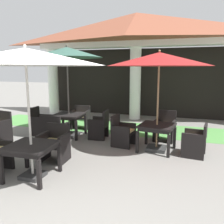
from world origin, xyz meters
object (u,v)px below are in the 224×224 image
Objects in this scene: patio_chair_far_back_east at (100,126)px; patio_chair_near_foreground_north at (0,128)px; terracotta_urn at (42,126)px; patio_chair_far_back_south at (54,132)px; patio_chair_mid_left_north at (165,127)px; patio_table_mid_left at (157,128)px; patio_umbrella_mid_left at (159,60)px; patio_chair_far_back_west at (40,122)px; patio_umbrella_far_back at (67,54)px; patio_umbrella_mid_right at (25,57)px; patio_table_far_back at (69,117)px; patio_table_mid_right at (31,149)px; patio_chair_mid_right_north at (55,144)px; patio_chair_mid_left_west at (122,132)px; patio_chair_mid_left_east at (195,141)px; patio_chair_far_back_north at (81,117)px.

patio_chair_near_foreground_north is at bearing 110.20° from patio_chair_far_back_east.
patio_chair_far_back_east is at bearing -2.22° from terracotta_urn.
patio_chair_near_foreground_north is 1.00× the size of patio_chair_far_back_south.
patio_chair_far_back_south is at bearing 33.94° from patio_chair_mid_left_north.
patio_umbrella_mid_left is (0.00, 0.00, 1.78)m from patio_table_mid_left.
patio_chair_far_back_south is 1.00× the size of patio_chair_far_back_west.
patio_chair_near_foreground_north is 0.31× the size of patio_umbrella_far_back.
patio_umbrella_mid_right reaches higher than patio_chair_far_back_south.
patio_umbrella_mid_right reaches higher than patio_table_far_back.
patio_table_mid_right is 0.96m from patio_chair_mid_right_north.
patio_table_far_back is (-0.69, 2.01, 0.22)m from patio_chair_mid_right_north.
terracotta_urn is at bearing 11.01° from patio_chair_mid_left_north.
patio_umbrella_mid_right reaches higher than terracotta_urn.
patio_umbrella_far_back reaches higher than patio_chair_mid_left_west.
patio_chair_near_foreground_north reaches higher than patio_chair_mid_left_east.
patio_chair_far_back_east reaches higher than patio_table_far_back.
patio_chair_near_foreground_north is at bearing 49.02° from patio_chair_far_back_north.
patio_chair_mid_left_north is 3.41m from patio_chair_mid_right_north.
patio_table_far_back is at bearing 90.00° from patio_chair_far_back_south.
patio_chair_near_foreground_north is at bearing -145.58° from patio_umbrella_far_back.
patio_chair_mid_left_west reaches higher than patio_table_mid_right.
patio_umbrella_far_back is (-2.90, 0.51, 0.24)m from patio_umbrella_mid_left.
patio_chair_mid_left_north is 1.00× the size of patio_chair_far_back_south.
patio_table_far_back is at bearing 90.00° from patio_chair_far_back_north.
patio_umbrella_mid_right is at bearing 154.52° from patio_chair_near_foreground_north.
patio_chair_mid_right_north is at bearing 120.07° from patio_chair_mid_left_east.
patio_chair_mid_left_north is at bearing -150.34° from patio_chair_near_foreground_north.
patio_table_mid_right is (-2.27, -3.44, 0.19)m from patio_chair_mid_left_north.
patio_chair_mid_left_north reaches higher than terracotta_urn.
patio_chair_far_back_east reaches higher than patio_chair_far_back_north.
patio_chair_near_foreground_north is at bearing 25.93° from patio_chair_mid_left_north.
patio_table_mid_left is at bearing 48.65° from patio_umbrella_mid_right.
patio_table_mid_left is at bearing -161.45° from patio_chair_near_foreground_north.
patio_chair_far_back_south is (-3.81, -0.41, 0.02)m from patio_chair_mid_left_east.
patio_chair_near_foreground_north is 3.61m from patio_umbrella_mid_right.
patio_chair_mid_left_west reaches higher than patio_table_far_back.
patio_umbrella_mid_right is at bearing 133.21° from patio_chair_mid_left_east.
patio_chair_far_back_south is at bearing 90.00° from patio_chair_far_back_north.
patio_umbrella_far_back is at bearing -74.59° from patio_chair_mid_right_north.
patio_table_mid_left is 3.96m from patio_chair_far_back_west.
patio_table_mid_left is 1.05× the size of patio_table_mid_right.
patio_chair_far_back_south is at bearing -169.45° from patio_umbrella_mid_left.
patio_umbrella_far_back is (-1.91, 0.39, 2.24)m from patio_chair_mid_left_west.
patio_table_far_back is at bearing 90.00° from patio_chair_far_back_east.
patio_chair_far_back_west is 2.07m from patio_chair_far_back_east.
patio_chair_mid_right_north is 1.04× the size of patio_chair_far_back_north.
patio_chair_mid_left_north reaches higher than patio_table_mid_left.
patio_table_mid_left is 1.78m from patio_umbrella_mid_left.
patio_chair_near_foreground_north and patio_chair_mid_left_north have the same top height.
patio_chair_mid_left_east is 0.96× the size of patio_chair_mid_right_north.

